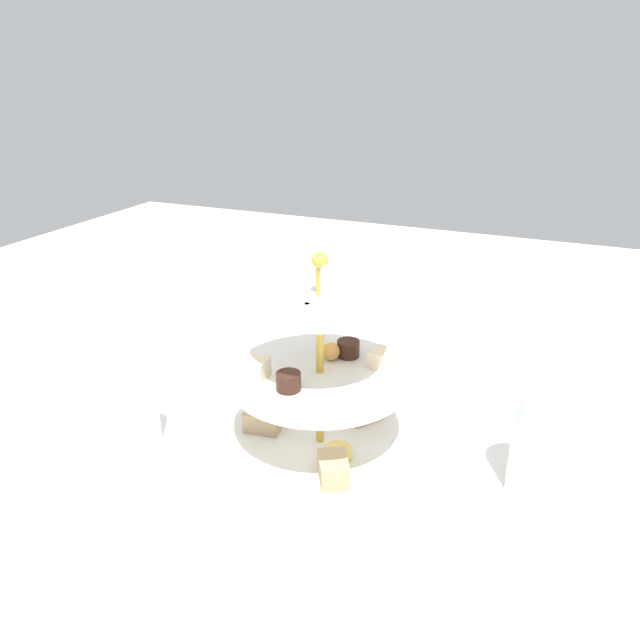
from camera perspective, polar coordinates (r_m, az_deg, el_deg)
The scene contains 7 objects.
ground_plane at distance 0.80m, azimuth 0.00°, elevation -12.22°, with size 2.40×2.40×0.00m, color white.
tiered_serving_stand at distance 0.76m, azimuth 0.05°, elevation -6.93°, with size 0.28×0.28×0.27m.
water_glass_tall_right at distance 0.74m, azimuth 20.72°, elevation -11.39°, with size 0.07×0.07×0.13m, color silver.
water_glass_short_left at distance 0.99m, azimuth -8.04°, elevation -2.54°, with size 0.06×0.06×0.07m, color silver.
teacup_with_saucer at distance 1.04m, azimuth 0.06°, elevation -1.93°, with size 0.09×0.09×0.05m.
butter_knife_right at distance 1.02m, azimuth 13.17°, elevation -4.52°, with size 0.17×0.01×0.00m, color silver.
water_glass_mid_back at distance 0.82m, azimuth -17.54°, elevation -8.44°, with size 0.06×0.06×0.10m, color silver.
Camera 1 is at (0.25, -0.60, 0.47)m, focal length 32.91 mm.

